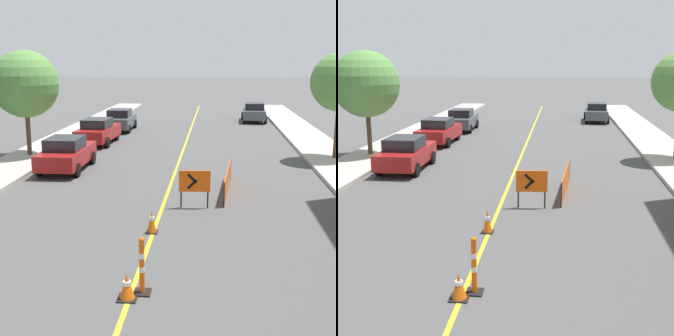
% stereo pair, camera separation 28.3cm
% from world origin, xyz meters
% --- Properties ---
extents(lane_stripe, '(0.12, 61.44, 0.01)m').
position_xyz_m(lane_stripe, '(0.00, 30.72, 0.00)').
color(lane_stripe, gold).
rests_on(lane_stripe, ground_plane).
extents(sidewalk_left, '(2.74, 61.44, 0.18)m').
position_xyz_m(sidewalk_left, '(-7.87, 30.72, 0.09)').
color(sidewalk_left, '#ADA89E').
rests_on(sidewalk_left, ground_plane).
extents(traffic_cone_fourth, '(0.43, 0.43, 0.59)m').
position_xyz_m(traffic_cone_fourth, '(-0.04, 17.45, 0.29)').
color(traffic_cone_fourth, black).
rests_on(traffic_cone_fourth, ground_plane).
extents(traffic_cone_fifth, '(0.35, 0.35, 0.71)m').
position_xyz_m(traffic_cone_fifth, '(-0.04, 21.50, 0.35)').
color(traffic_cone_fifth, black).
rests_on(traffic_cone_fifth, ground_plane).
extents(delineator_post_rear, '(0.38, 0.38, 1.33)m').
position_xyz_m(delineator_post_rear, '(0.25, 17.75, 0.59)').
color(delineator_post_rear, black).
rests_on(delineator_post_rear, ground_plane).
extents(arrow_barricade_primary, '(1.10, 0.14, 1.35)m').
position_xyz_m(arrow_barricade_primary, '(1.13, 24.05, 0.93)').
color(arrow_barricade_primary, '#EF560C').
rests_on(arrow_barricade_primary, ground_plane).
extents(safety_mesh_fence, '(0.39, 4.07, 0.92)m').
position_xyz_m(safety_mesh_fence, '(2.34, 26.19, 0.46)').
color(safety_mesh_fence, '#EF560C').
rests_on(safety_mesh_fence, ground_plane).
extents(parked_car_curb_near, '(1.94, 4.32, 1.59)m').
position_xyz_m(parked_car_curb_near, '(-5.13, 29.26, 0.80)').
color(parked_car_curb_near, maroon).
rests_on(parked_car_curb_near, ground_plane).
extents(parked_car_curb_mid, '(2.02, 4.39, 1.59)m').
position_xyz_m(parked_car_curb_mid, '(-5.38, 36.29, 0.80)').
color(parked_car_curb_mid, maroon).
rests_on(parked_car_curb_mid, ground_plane).
extents(parked_car_curb_far, '(1.94, 4.33, 1.59)m').
position_xyz_m(parked_car_curb_far, '(-5.13, 41.93, 0.80)').
color(parked_car_curb_far, '#474C51').
rests_on(parked_car_curb_far, ground_plane).
extents(parked_car_opposite_side, '(2.00, 4.38, 1.59)m').
position_xyz_m(parked_car_opposite_side, '(5.05, 48.12, 0.80)').
color(parked_car_opposite_side, '#474C51').
rests_on(parked_car_opposite_side, ground_plane).
extents(street_tree_left_near, '(3.47, 3.47, 5.43)m').
position_xyz_m(street_tree_left_near, '(-8.01, 31.88, 3.86)').
color(street_tree_left_near, '#4C3823').
rests_on(street_tree_left_near, sidewalk_left).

